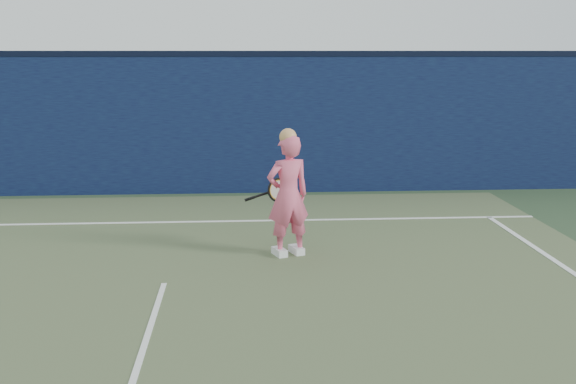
{
  "coord_description": "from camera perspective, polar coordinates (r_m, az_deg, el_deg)",
  "views": [
    {
      "loc": [
        0.87,
        -6.88,
        2.59
      ],
      "look_at": [
        1.48,
        2.11,
        0.83
      ],
      "focal_mm": 45.0,
      "sensor_mm": 36.0,
      "label": 1
    }
  ],
  "objects": [
    {
      "name": "court_lines",
      "position": [
        7.09,
        -10.85,
        -10.47
      ],
      "size": [
        11.0,
        12.04,
        0.01
      ],
      "color": "white",
      "rests_on": "court_surface"
    },
    {
      "name": "player",
      "position": [
        9.19,
        0.0,
        -0.24
      ],
      "size": [
        0.66,
        0.54,
        1.64
      ],
      "rotation": [
        0.0,
        0.0,
        3.48
      ],
      "color": "#F15E81",
      "rests_on": "ground"
    },
    {
      "name": "ground",
      "position": [
        7.4,
        -10.54,
        -9.62
      ],
      "size": [
        80.0,
        80.0,
        0.0
      ],
      "primitive_type": "plane",
      "color": "#283E26",
      "rests_on": "ground"
    },
    {
      "name": "racket",
      "position": [
        9.56,
        -0.93,
        0.11
      ],
      "size": [
        0.62,
        0.19,
        0.33
      ],
      "rotation": [
        0.0,
        0.0,
        0.09
      ],
      "color": "black",
      "rests_on": "ground"
    },
    {
      "name": "backstop_wall",
      "position": [
        13.47,
        -7.59,
        5.26
      ],
      "size": [
        24.0,
        0.4,
        2.5
      ],
      "primitive_type": "cube",
      "color": "#0B0F34",
      "rests_on": "ground"
    },
    {
      "name": "wall_cap",
      "position": [
        13.41,
        -7.74,
        10.79
      ],
      "size": [
        24.0,
        0.42,
        0.1
      ],
      "primitive_type": "cube",
      "color": "black",
      "rests_on": "backstop_wall"
    }
  ]
}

